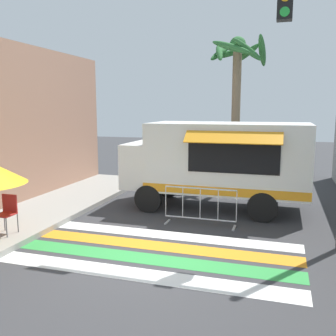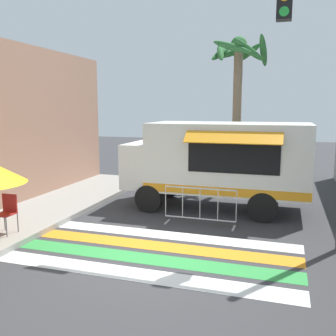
# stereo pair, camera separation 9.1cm
# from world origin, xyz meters

# --- Properties ---
(ground_plane) EXTENTS (60.00, 60.00, 0.00)m
(ground_plane) POSITION_xyz_m (0.00, 0.00, 0.00)
(ground_plane) COLOR #38383A
(crosswalk_painted) EXTENTS (6.40, 2.84, 0.01)m
(crosswalk_painted) POSITION_xyz_m (0.00, 0.34, 0.00)
(crosswalk_painted) COLOR white
(crosswalk_painted) RESTS_ON ground_plane
(food_truck) EXTENTS (5.56, 2.66, 2.67)m
(food_truck) POSITION_xyz_m (0.63, 4.32, 1.56)
(food_truck) COLOR white
(food_truck) RESTS_ON ground_plane
(traffic_signal_pole) EXTENTS (4.17, 0.29, 6.26)m
(traffic_signal_pole) POSITION_xyz_m (3.14, 1.69, 4.27)
(traffic_signal_pole) COLOR #515456
(traffic_signal_pole) RESTS_ON ground_plane
(folding_chair) EXTENTS (0.41, 0.41, 0.92)m
(folding_chair) POSITION_xyz_m (-3.60, 0.15, 0.70)
(folding_chair) COLOR #4C4C51
(folding_chair) RESTS_ON sidewalk_left
(barricade_front) EXTENTS (1.94, 0.44, 1.03)m
(barricade_front) POSITION_xyz_m (0.60, 2.48, 0.51)
(barricade_front) COLOR #B7BABF
(barricade_front) RESTS_ON ground_plane
(palm_tree) EXTENTS (2.11, 2.01, 5.72)m
(palm_tree) POSITION_xyz_m (0.87, 7.47, 4.15)
(palm_tree) COLOR #7A664C
(palm_tree) RESTS_ON ground_plane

